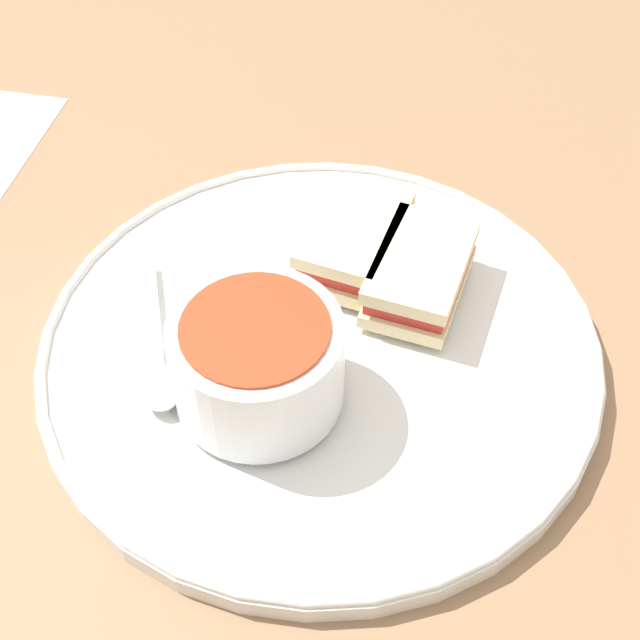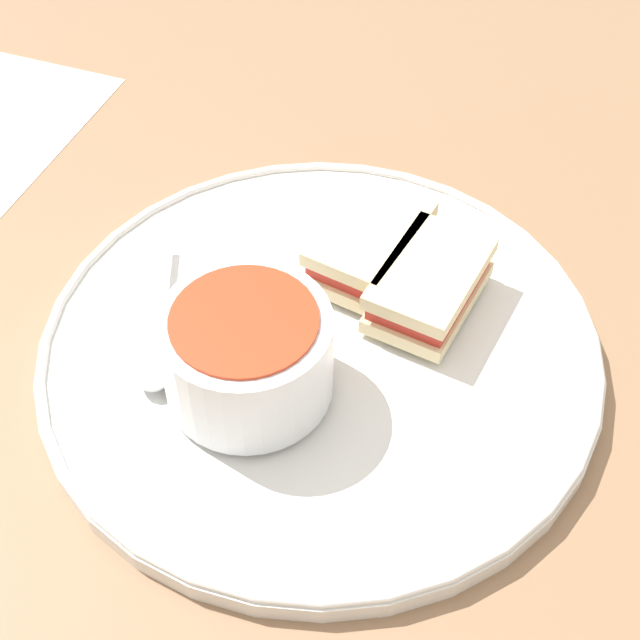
% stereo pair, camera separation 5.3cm
% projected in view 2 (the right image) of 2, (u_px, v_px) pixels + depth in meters
% --- Properties ---
extents(ground_plane, '(2.40, 2.40, 0.00)m').
position_uv_depth(ground_plane, '(320.00, 355.00, 0.55)').
color(ground_plane, '#8E6B4C').
extents(plate, '(0.34, 0.34, 0.02)m').
position_uv_depth(plate, '(320.00, 346.00, 0.55)').
color(plate, white).
rests_on(plate, ground_plane).
extents(soup_bowl, '(0.10, 0.10, 0.06)m').
position_uv_depth(soup_bowl, '(247.00, 353.00, 0.49)').
color(soup_bowl, white).
rests_on(soup_bowl, plate).
extents(spoon, '(0.08, 0.11, 0.01)m').
position_uv_depth(spoon, '(156.00, 355.00, 0.53)').
color(spoon, silver).
rests_on(spoon, plate).
extents(sandwich_half_near, '(0.06, 0.09, 0.03)m').
position_uv_depth(sandwich_half_near, '(430.00, 285.00, 0.55)').
color(sandwich_half_near, beige).
rests_on(sandwich_half_near, plate).
extents(sandwich_half_far, '(0.06, 0.09, 0.03)m').
position_uv_depth(sandwich_half_far, '(370.00, 245.00, 0.57)').
color(sandwich_half_far, beige).
rests_on(sandwich_half_far, plate).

